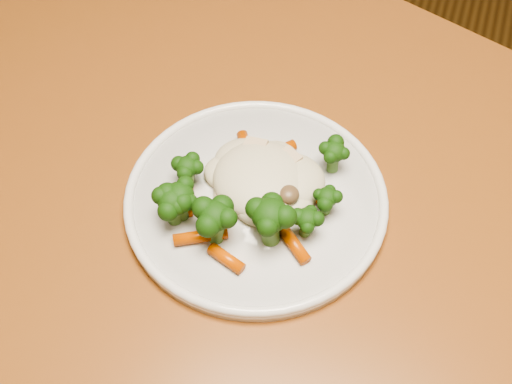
# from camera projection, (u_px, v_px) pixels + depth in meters

# --- Properties ---
(dining_table) EXTENTS (1.28, 1.06, 0.75)m
(dining_table) POSITION_uv_depth(u_px,v_px,m) (310.00, 278.00, 0.73)
(dining_table) COLOR brown
(dining_table) RESTS_ON ground
(plate) EXTENTS (0.26, 0.26, 0.01)m
(plate) POSITION_uv_depth(u_px,v_px,m) (256.00, 200.00, 0.65)
(plate) COLOR silver
(plate) RESTS_ON dining_table
(meal) EXTENTS (0.18, 0.17, 0.05)m
(meal) POSITION_uv_depth(u_px,v_px,m) (250.00, 191.00, 0.62)
(meal) COLOR beige
(meal) RESTS_ON plate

